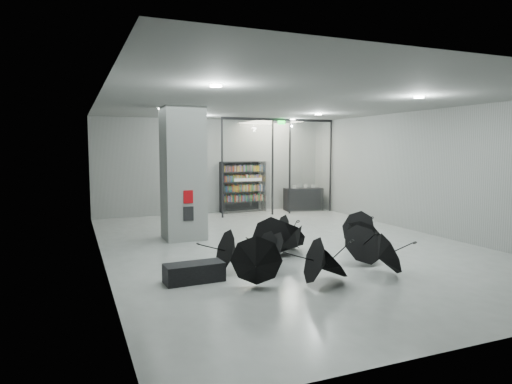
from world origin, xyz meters
name	(u,v)px	position (x,y,z in m)	size (l,w,h in m)	color
room	(286,146)	(0.00, 0.00, 2.84)	(14.00, 14.02, 4.01)	gray
column	(183,174)	(-2.50, 2.00, 2.00)	(1.20, 1.20, 4.00)	slate
fire_cabinet	(188,197)	(-2.50, 1.38, 1.35)	(0.28, 0.04, 0.38)	#A50A07
info_panel	(189,214)	(-2.50, 1.38, 0.85)	(0.30, 0.03, 0.42)	black
exit_sign	(281,123)	(2.40, 5.30, 3.82)	(0.30, 0.06, 0.15)	#0CE533
glass_partition	(279,162)	(2.39, 5.50, 2.18)	(5.06, 0.08, 4.00)	silver
bench	(194,272)	(-3.36, -2.53, 0.20)	(1.22, 0.52, 0.39)	black
bookshelf	(243,187)	(1.26, 6.75, 1.10)	(2.00, 0.40, 2.20)	black
shop_counter	(303,199)	(3.93, 6.18, 0.50)	(1.67, 0.67, 1.00)	black
umbrella_cluster	(309,251)	(-0.44, -2.16, 0.31)	(5.62, 4.63, 1.26)	black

